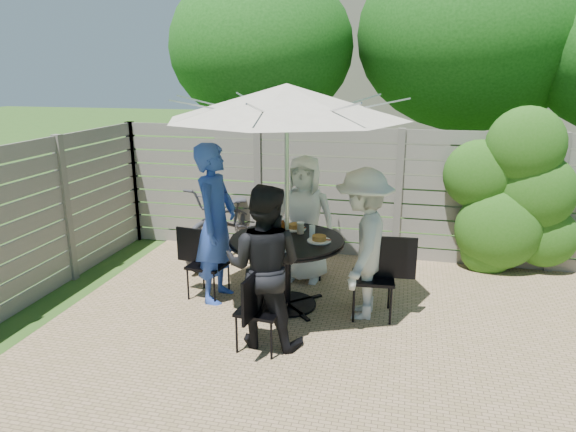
% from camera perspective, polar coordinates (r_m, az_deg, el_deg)
% --- Properties ---
extents(backyard_envelope, '(60.00, 60.00, 5.00)m').
position_cam_1_polar(backyard_envelope, '(14.30, 13.73, 15.49)').
color(backyard_envelope, '#2D5219').
rests_on(backyard_envelope, ground).
extents(patio_table, '(1.28, 1.28, 0.81)m').
position_cam_1_polar(patio_table, '(5.69, -0.13, -4.88)').
color(patio_table, black).
rests_on(patio_table, ground).
extents(umbrella, '(2.61, 2.61, 2.46)m').
position_cam_1_polar(umbrella, '(5.33, -0.14, 12.60)').
color(umbrella, silver).
rests_on(umbrella, ground).
extents(chair_back, '(0.50, 0.70, 0.94)m').
position_cam_1_polar(chair_back, '(6.67, 2.03, -4.32)').
color(chair_back, black).
rests_on(chair_back, ground).
extents(person_back, '(0.80, 0.53, 1.60)m').
position_cam_1_polar(person_back, '(6.38, 1.81, -0.37)').
color(person_back, white).
rests_on(person_back, ground).
extents(chair_left, '(0.62, 0.45, 0.83)m').
position_cam_1_polar(chair_left, '(6.11, -8.94, -6.77)').
color(chair_left, black).
rests_on(chair_left, ground).
extents(person_left, '(0.46, 0.68, 1.83)m').
position_cam_1_polar(person_left, '(5.84, -8.02, -0.87)').
color(person_left, '#2A4CB8').
rests_on(person_left, ground).
extents(chair_front, '(0.44, 0.62, 0.84)m').
position_cam_1_polar(chair_front, '(4.98, -3.10, -12.07)').
color(chair_front, black).
rests_on(chair_front, ground).
extents(person_front, '(0.79, 0.63, 1.60)m').
position_cam_1_polar(person_front, '(4.87, -2.69, -5.66)').
color(person_front, black).
rests_on(person_front, ground).
extents(chair_right, '(0.68, 0.48, 0.92)m').
position_cam_1_polar(chair_right, '(5.65, 9.48, -8.46)').
color(chair_right, black).
rests_on(chair_right, ground).
extents(person_right, '(0.64, 1.07, 1.63)m').
position_cam_1_polar(person_right, '(5.46, 8.32, -3.17)').
color(person_right, beige).
rests_on(person_right, ground).
extents(plate_back, '(0.26, 0.26, 0.06)m').
position_cam_1_polar(plate_back, '(5.93, 0.78, -1.25)').
color(plate_back, white).
rests_on(plate_back, patio_table).
extents(plate_left, '(0.26, 0.26, 0.06)m').
position_cam_1_polar(plate_left, '(5.70, -3.63, -1.99)').
color(plate_left, white).
rests_on(plate_left, patio_table).
extents(plate_front, '(0.26, 0.26, 0.06)m').
position_cam_1_polar(plate_front, '(5.27, -1.15, -3.46)').
color(plate_front, white).
rests_on(plate_front, patio_table).
extents(plate_right, '(0.26, 0.26, 0.06)m').
position_cam_1_polar(plate_right, '(5.52, 3.48, -2.58)').
color(plate_right, white).
rests_on(plate_right, patio_table).
extents(glass_back, '(0.07, 0.07, 0.14)m').
position_cam_1_polar(glass_back, '(5.85, -0.46, -1.02)').
color(glass_back, silver).
rests_on(glass_back, patio_table).
extents(glass_left, '(0.07, 0.07, 0.14)m').
position_cam_1_polar(glass_left, '(5.56, -3.00, -1.95)').
color(glass_left, silver).
rests_on(glass_left, patio_table).
extents(glass_right, '(0.07, 0.07, 0.14)m').
position_cam_1_polar(glass_right, '(5.63, 2.70, -1.74)').
color(glass_right, silver).
rests_on(glass_right, patio_table).
extents(syrup_jug, '(0.09, 0.09, 0.16)m').
position_cam_1_polar(syrup_jug, '(5.65, -0.59, -1.55)').
color(syrup_jug, '#59280C').
rests_on(syrup_jug, patio_table).
extents(coffee_cup, '(0.08, 0.08, 0.12)m').
position_cam_1_polar(coffee_cup, '(5.77, 1.40, -1.38)').
color(coffee_cup, '#C6B293').
rests_on(coffee_cup, patio_table).
extents(bicycle, '(1.13, 2.14, 1.07)m').
position_cam_1_polar(bicycle, '(7.33, -6.54, -0.49)').
color(bicycle, '#333338').
rests_on(bicycle, ground).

